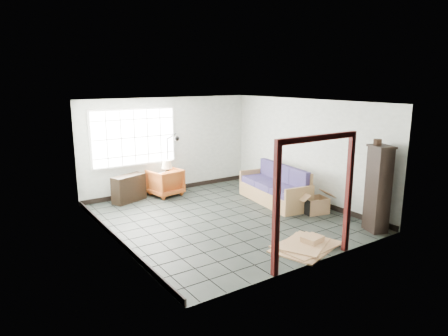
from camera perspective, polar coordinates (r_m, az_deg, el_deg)
ground at (r=9.12m, az=0.02°, el=-7.11°), size 5.50×5.50×0.00m
room_shell at (r=8.73m, az=-0.08°, el=3.39°), size 5.02×5.52×2.61m
window_panel at (r=10.63m, az=-12.72°, el=4.30°), size 2.32×0.08×1.52m
doorway_trim at (r=6.74m, az=12.98°, el=-2.27°), size 1.80×0.08×2.20m
futon_sofa at (r=10.25m, az=7.47°, el=-2.98°), size 1.08×2.24×0.95m
armchair at (r=10.86m, az=-8.42°, el=-1.82°), size 0.89×0.85×0.80m
side_table at (r=10.88m, az=-8.15°, el=-1.68°), size 0.48×0.48×0.51m
table_lamp at (r=10.81m, az=-8.17°, el=0.40°), size 0.38×0.38×0.44m
projector at (r=10.85m, az=-8.45°, el=-0.95°), size 0.37×0.34×0.11m
floor_lamp at (r=10.81m, az=-7.36°, el=0.82°), size 0.45×0.29×1.67m
console_shelf at (r=10.50m, az=-13.43°, el=-2.85°), size 0.95×0.63×0.69m
tall_shelf at (r=8.68m, az=21.15°, el=-2.71°), size 0.52×0.58×1.79m
pot at (r=8.50m, az=21.08°, el=3.47°), size 0.17×0.17×0.12m
open_box at (r=9.64m, az=12.84°, el=-5.19°), size 0.97×0.62×0.51m
cardboard_pile at (r=7.74m, az=11.67°, el=-10.68°), size 1.49×1.25×0.19m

